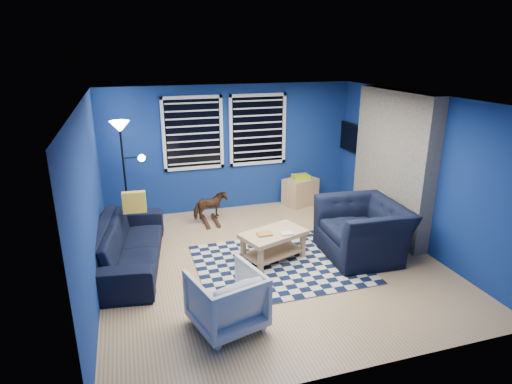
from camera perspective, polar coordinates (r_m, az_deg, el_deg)
The scene contains 18 objects.
floor at distance 6.75m, azimuth 2.00°, elevation -9.23°, with size 5.00×5.00×0.00m, color tan.
ceiling at distance 5.99m, azimuth 2.27°, elevation 12.38°, with size 5.00×5.00×0.00m, color white.
wall_back at distance 8.57m, azimuth -3.35°, elevation 5.82°, with size 5.00×5.00×0.00m, color navy.
wall_left at distance 5.97m, azimuth -21.22°, elevation -1.28°, with size 5.00×5.00×0.00m, color navy.
wall_right at distance 7.43m, azimuth 20.69°, elevation 2.60°, with size 5.00×5.00×0.00m, color navy.
fireplace at distance 7.75m, azimuth 17.61°, elevation 3.15°, with size 0.65×2.00×2.50m.
window_left at distance 8.32m, azimuth -8.40°, elevation 7.73°, with size 1.17×0.06×1.42m.
window_right at distance 8.61m, azimuth 0.26°, elevation 8.29°, with size 1.17×0.06×1.42m.
tv at distance 8.98m, azimuth 12.87°, elevation 6.96°, with size 0.07×1.00×0.58m.
rug at distance 6.67m, azimuth 3.16°, elevation -9.54°, with size 2.50×2.00×0.02m, color black.
sofa at distance 6.77m, azimuth -16.68°, elevation -6.76°, with size 0.91×2.33×0.68m, color black.
armchair_big at distance 6.97m, azimuth 14.01°, elevation -4.92°, with size 1.16×1.33×0.86m, color black.
armchair_bent at distance 5.18m, azimuth -3.95°, elevation -14.11°, with size 0.77×0.79×0.72m, color gray.
rocking_horse at distance 8.06m, azimuth -6.12°, elevation -1.89°, with size 0.63×0.29×0.53m, color #4A2D17.
coffee_table at distance 6.65m, azimuth 2.33°, elevation -6.41°, with size 1.12×0.87×0.49m.
cabinet at distance 9.04m, azimuth 5.92°, elevation 0.10°, with size 0.79×0.66×0.65m.
floor_lamp at distance 7.73m, azimuth -17.36°, elevation 6.40°, with size 0.54×0.33×1.98m.
throw_pillow at distance 6.99m, azimuth -15.92°, elevation -1.32°, with size 0.36×0.11×0.34m, color yellow.
Camera 1 is at (-1.96, -5.62, 3.16)m, focal length 30.00 mm.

